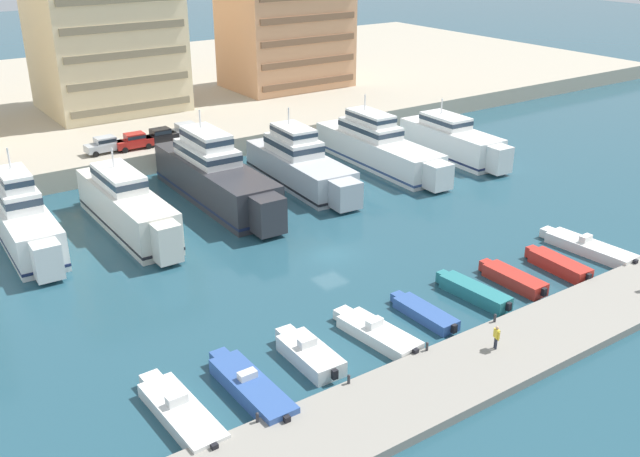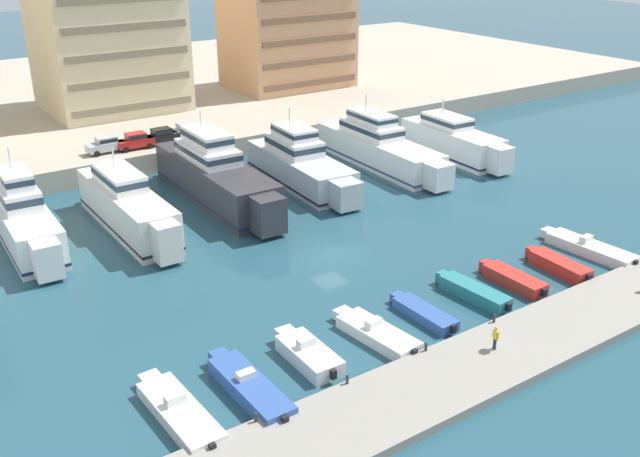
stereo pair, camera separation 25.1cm
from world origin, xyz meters
TOP-DOWN VIEW (x-y plane):
  - ground_plane at (0.00, 0.00)m, footprint 400.00×400.00m
  - quay_promenade at (0.00, 62.91)m, footprint 180.00×70.00m
  - pier_dock at (0.00, -18.92)m, footprint 120.00×6.01m
  - yacht_white_left at (-20.49, 16.00)m, footprint 4.23×16.56m
  - yacht_ivory_mid_left at (-11.97, 14.57)m, footprint 3.79×18.84m
  - yacht_charcoal_center_left at (-2.14, 16.60)m, footprint 5.21×22.22m
  - yacht_silver_center at (7.49, 16.08)m, footprint 5.84×19.14m
  - yacht_white_center_right at (18.29, 16.44)m, footprint 5.26×21.89m
  - yacht_white_mid_right at (27.32, 13.75)m, footprint 4.75×16.97m
  - motorboat_white_far_left at (-19.38, -12.78)m, footprint 2.43×8.38m
  - motorboat_blue_left at (-15.04, -13.10)m, footprint 2.08×8.33m
  - motorboat_white_mid_left at (-10.29, -12.15)m, footprint 2.23×6.22m
  - motorboat_white_center_left at (-5.05, -12.51)m, footprint 2.77×7.42m
  - motorboat_blue_center at (-0.59, -12.27)m, footprint 1.73×6.18m
  - motorboat_teal_center_right at (4.36, -12.20)m, footprint 1.98×6.73m
  - motorboat_red_mid_right at (8.41, -12.42)m, footprint 1.69×6.20m
  - motorboat_red_right at (13.22, -12.86)m, footprint 1.92×6.25m
  - motorboat_white_far_right at (18.09, -12.09)m, footprint 2.60×8.83m
  - car_silver_far_left at (-8.15, 31.18)m, footprint 4.18×2.08m
  - car_red_left at (-4.96, 30.72)m, footprint 4.13×1.98m
  - car_black_mid_left at (-1.83, 30.90)m, footprint 4.16×2.04m
  - car_silver_center_left at (1.54, 31.55)m, footprint 4.14×2.00m
  - apartment_block_left at (-0.29, 50.82)m, footprint 17.42×15.73m
  - apartment_block_mid_left at (26.76, 49.38)m, footprint 17.76×12.97m
  - pedestrian_near_edge at (-0.16, -18.48)m, footprint 0.34×0.61m
  - bollard_west at (-16.33, -16.17)m, footprint 0.20×0.20m
  - bollard_west_mid at (-10.12, -16.17)m, footprint 0.20×0.20m
  - bollard_east_mid at (-3.91, -16.17)m, footprint 0.20×0.20m
  - bollard_east at (2.30, -16.17)m, footprint 0.20×0.20m

SIDE VIEW (x-z plane):
  - ground_plane at x=0.00m, z-range 0.00..0.00m
  - pier_dock at x=0.00m, z-range 0.00..0.60m
  - motorboat_blue_center at x=-0.59m, z-range -0.03..0.80m
  - motorboat_white_center_left at x=-5.05m, z-range -0.24..1.12m
  - motorboat_white_far_left at x=-19.38m, z-range -0.27..1.15m
  - motorboat_white_far_right at x=18.09m, z-range -0.25..1.20m
  - motorboat_red_mid_right at x=8.41m, z-range 0.00..0.98m
  - motorboat_blue_left at x=-15.04m, z-range -0.20..1.21m
  - motorboat_teal_center_right at x=4.36m, z-range 0.00..1.03m
  - motorboat_red_right at x=13.22m, z-range 0.00..1.05m
  - motorboat_white_mid_left at x=-10.29m, z-range -0.25..1.36m
  - bollard_west at x=-16.33m, z-range 0.62..1.23m
  - bollard_west_mid at x=-10.12m, z-range 0.62..1.23m
  - bollard_east_mid at x=-3.91m, z-range 0.62..1.23m
  - bollard_east at x=2.30m, z-range 0.62..1.23m
  - quay_promenade at x=0.00m, z-range 0.00..2.31m
  - pedestrian_near_edge at x=-0.16m, z-range 0.75..2.38m
  - yacht_white_mid_right at x=27.32m, z-range -1.31..5.27m
  - yacht_white_center_right at x=18.29m, z-range -1.69..5.95m
  - yacht_silver_center at x=7.49m, z-range -1.72..6.04m
  - yacht_ivory_mid_left at x=-11.97m, z-range -1.35..5.75m
  - yacht_white_left at x=-20.49m, z-range -1.79..6.52m
  - yacht_charcoal_center_left at x=-2.14m, z-range -1.79..6.87m
  - car_silver_far_left at x=-8.15m, z-range 2.39..4.19m
  - car_red_left at x=-4.96m, z-range 2.39..4.19m
  - car_black_mid_left at x=-1.83m, z-range 2.39..4.19m
  - car_silver_center_left at x=1.54m, z-range 2.39..4.19m
  - apartment_block_mid_left at x=26.76m, z-range 1.37..25.16m
  - apartment_block_left at x=-0.29m, z-range 1.37..30.07m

